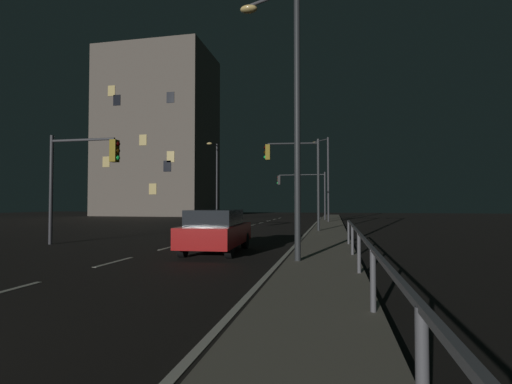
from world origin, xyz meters
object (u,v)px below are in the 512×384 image
street_lamp_far_end (288,96)px  building_distant (159,134)px  traffic_light_near_left (302,186)px  traffic_light_far_center (295,167)px  street_lamp_across_street (216,174)px  traffic_light_far_left (82,167)px  car (216,230)px  street_lamp_mid_block (326,171)px

street_lamp_far_end → building_distant: (-25.01, 42.27, 7.42)m
traffic_light_near_left → street_lamp_far_end: (1.88, -28.29, 1.34)m
traffic_light_far_center → street_lamp_across_street: 18.06m
traffic_light_far_center → street_lamp_far_end: 12.15m
street_lamp_far_end → traffic_light_far_center: bearing=94.8°
traffic_light_far_center → building_distant: building_distant is taller
traffic_light_near_left → traffic_light_far_left: traffic_light_near_left is taller
street_lamp_across_street → car: bearing=-72.1°
traffic_light_far_center → traffic_light_near_left: bearing=93.1°
traffic_light_near_left → traffic_light_far_center: size_ratio=0.90×
traffic_light_near_left → street_lamp_across_street: (-9.08, -1.17, 1.22)m
car → street_lamp_far_end: (2.91, -2.14, 4.19)m
street_lamp_far_end → car: bearing=143.7°
traffic_light_far_left → street_lamp_mid_block: street_lamp_mid_block is taller
traffic_light_far_center → street_lamp_across_street: bearing=123.5°
traffic_light_far_left → traffic_light_far_center: bearing=45.9°
car → traffic_light_far_left: bearing=169.3°
street_lamp_mid_block → building_distant: size_ratio=0.31×
traffic_light_far_left → car: bearing=-10.7°
car → traffic_light_far_center: 10.62m
traffic_light_far_center → street_lamp_mid_block: 12.51m
traffic_light_far_center → building_distant: size_ratio=0.23×
street_lamp_mid_block → street_lamp_across_street: 11.85m
car → street_lamp_across_street: (-8.06, 24.98, 4.06)m
traffic_light_far_left → street_lamp_far_end: 10.16m
traffic_light_far_left → street_lamp_across_street: 23.84m
street_lamp_across_street → building_distant: building_distant is taller
traffic_light_near_left → street_lamp_mid_block: 4.70m
traffic_light_far_center → car: bearing=-100.8°
car → traffic_light_far_center: size_ratio=0.80×
street_lamp_mid_block → building_distant: bearing=145.1°
car → traffic_light_far_center: traffic_light_far_center is taller
street_lamp_mid_block → building_distant: building_distant is taller
traffic_light_far_left → traffic_light_near_left: bearing=73.1°
street_lamp_mid_block → street_lamp_across_street: size_ratio=0.95×
car → traffic_light_far_left: (-6.53, 1.24, 2.56)m
car → street_lamp_far_end: size_ratio=0.55×
traffic_light_far_left → street_lamp_across_street: street_lamp_across_street is taller
traffic_light_near_left → street_lamp_across_street: bearing=-172.7°
traffic_light_far_center → building_distant: bearing=128.5°
street_lamp_mid_block → building_distant: 32.10m
street_lamp_far_end → street_lamp_across_street: bearing=112.0°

